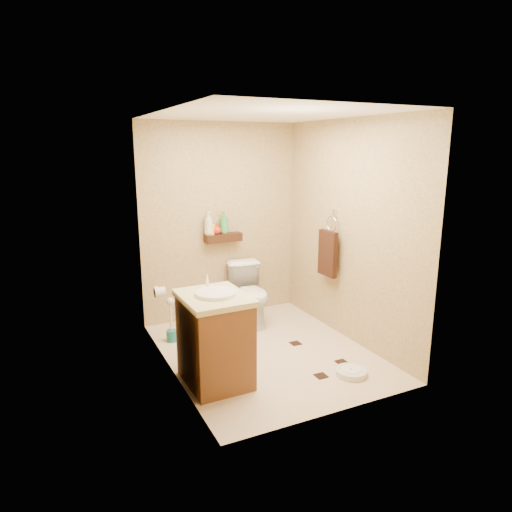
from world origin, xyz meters
TOP-DOWN VIEW (x-y plane):
  - ground at (0.00, 0.00)m, footprint 2.50×2.50m
  - wall_back at (0.00, 1.25)m, footprint 2.00×0.04m
  - wall_front at (0.00, -1.25)m, footprint 2.00×0.04m
  - wall_left at (-1.00, 0.00)m, footprint 0.04×2.50m
  - wall_right at (1.00, 0.00)m, footprint 0.04×2.50m
  - ceiling at (0.00, 0.00)m, footprint 2.00×2.50m
  - wall_shelf at (0.00, 1.17)m, footprint 0.46×0.14m
  - floor_accents at (0.03, -0.07)m, footprint 1.26×1.33m
  - toilet at (0.21, 0.83)m, footprint 0.48×0.75m
  - vanity at (-0.70, -0.36)m, footprint 0.58×0.69m
  - bathroom_scale at (0.50, -0.80)m, footprint 0.39×0.39m
  - toilet_brush at (-0.82, 0.70)m, footprint 0.12×0.12m
  - towel_ring at (0.91, 0.25)m, footprint 0.12×0.30m
  - toilet_paper at (-0.94, 0.65)m, footprint 0.12×0.11m
  - bottle_a at (-0.19, 1.17)m, footprint 0.13×0.13m
  - bottle_b at (-0.16, 1.17)m, footprint 0.12×0.12m
  - bottle_c at (-0.08, 1.17)m, footprint 0.13×0.13m
  - bottle_d at (0.01, 1.17)m, footprint 0.15×0.15m

SIDE VIEW (x-z plane):
  - ground at x=0.00m, z-range 0.00..0.00m
  - floor_accents at x=0.03m, z-range 0.00..0.01m
  - bathroom_scale at x=0.50m, z-range 0.00..0.06m
  - toilet_brush at x=-0.82m, z-range -0.08..0.43m
  - toilet at x=0.21m, z-range 0.00..0.72m
  - vanity at x=-0.70m, z-range -0.05..0.91m
  - toilet_paper at x=-0.94m, z-range 0.54..0.66m
  - towel_ring at x=0.91m, z-range 0.57..1.33m
  - wall_shelf at x=0.00m, z-range 0.97..1.07m
  - bottle_c at x=-0.08m, z-range 1.07..1.20m
  - bottle_b at x=-0.16m, z-range 1.07..1.25m
  - wall_back at x=0.00m, z-range 0.00..2.40m
  - wall_front at x=0.00m, z-range 0.00..2.40m
  - wall_left at x=-1.00m, z-range 0.00..2.40m
  - wall_right at x=1.00m, z-range 0.00..2.40m
  - bottle_d at x=0.01m, z-range 1.07..1.34m
  - bottle_a at x=-0.19m, z-range 1.07..1.35m
  - ceiling at x=0.00m, z-range 2.39..2.41m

